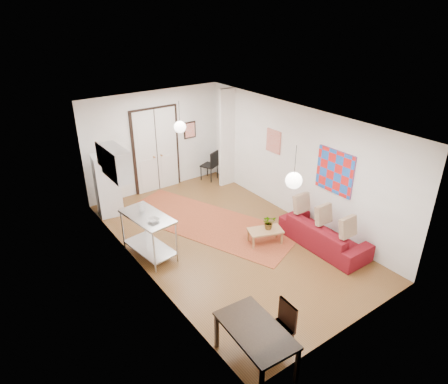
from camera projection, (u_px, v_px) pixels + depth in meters
floor at (227, 239)px, 9.45m from camera, size 7.00×7.00×0.00m
ceiling at (227, 119)px, 8.18m from camera, size 4.20×7.00×0.02m
wall_back at (155, 142)px, 11.38m from camera, size 4.20×0.02×2.90m
wall_front at (358, 259)px, 6.25m from camera, size 4.20×0.02×2.90m
wall_left at (139, 210)px, 7.71m from camera, size 0.02×7.00×2.90m
wall_right at (295, 163)px, 9.91m from camera, size 0.02×7.00×2.90m
double_doors at (156, 151)px, 11.45m from camera, size 1.44×0.06×2.50m
stub_partition at (227, 138)px, 11.65m from camera, size 0.50×0.10×2.90m
wall_cabinet at (116, 163)px, 8.71m from camera, size 0.35×1.00×0.70m
painting_popart at (335, 172)px, 8.90m from camera, size 0.05×1.00×1.00m
painting_abstract at (274, 141)px, 10.33m from camera, size 0.05×0.50×0.60m
poster_back at (190, 130)px, 11.89m from camera, size 0.40×0.03×0.50m
print_left at (101, 155)px, 8.98m from camera, size 0.03×0.44×0.54m
pendant_back at (180, 127)px, 9.93m from camera, size 0.30×0.30×0.80m
pendant_front at (294, 180)px, 7.00m from camera, size 0.30×0.30×0.80m
kilim_rug at (207, 223)px, 10.13m from camera, size 3.32×4.88×0.01m
sofa at (324, 234)px, 9.04m from camera, size 2.13×0.83×0.62m
coffee_table at (265, 232)px, 9.17m from camera, size 0.88×0.67×0.35m
potted_plant at (269, 222)px, 9.13m from camera, size 0.37×0.35×0.34m
kitchen_counter at (148, 229)px, 8.58m from camera, size 0.82×1.38×1.00m
bowl at (153, 220)px, 8.20m from camera, size 0.27×0.27×0.06m
soap_bottle at (142, 207)px, 8.57m from camera, size 0.11×0.11×0.21m
fridge at (107, 185)px, 10.24m from camera, size 0.65×0.65×1.63m
dining_table at (256, 333)px, 5.95m from camera, size 0.82×1.33×0.71m
dining_chair_near at (274, 323)px, 6.30m from camera, size 0.45×0.61×0.88m
dining_chair_far at (274, 323)px, 6.30m from camera, size 0.45×0.61×0.88m
black_side_chair at (207, 162)px, 12.42m from camera, size 0.57×0.58×0.94m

